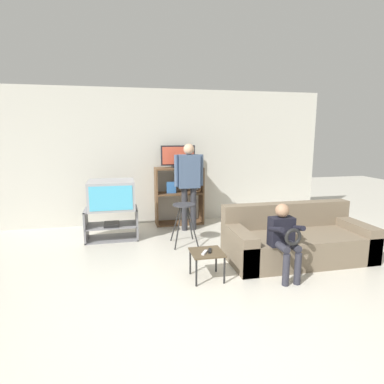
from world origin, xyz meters
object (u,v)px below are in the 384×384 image
media_shelf (179,195)px  television_flat (178,157)px  remote_control_black (210,251)px  remote_control_white (205,252)px  snack_table (207,255)px  person_standing_adult (189,179)px  tv_stand (112,224)px  couch (296,241)px  person_seated_child (284,235)px  folding_stool (184,212)px  television_main (112,195)px

media_shelf → television_flat: 0.74m
remote_control_black → remote_control_white: size_ratio=1.00×
snack_table → person_standing_adult: size_ratio=0.25×
tv_stand → media_shelf: size_ratio=0.77×
media_shelf → remote_control_white: (-0.14, -2.53, -0.21)m
couch → person_standing_adult: size_ratio=1.26×
tv_stand → remote_control_black: size_ratio=6.00×
media_shelf → remote_control_black: size_ratio=7.75×
person_seated_child → person_standing_adult: bearing=108.5°
folding_stool → television_flat: bearing=84.2°
media_shelf → remote_control_white: 2.54m
couch → snack_table: bearing=-165.2°
remote_control_white → person_seated_child: 1.00m
person_seated_child → television_flat: bearing=107.6°
media_shelf → remote_control_black: 2.49m
tv_stand → snack_table: bearing=-57.0°
media_shelf → remote_control_black: bearing=-91.5°
folding_stool → couch: 1.73m
snack_table → remote_control_black: (0.04, 0.00, 0.06)m
remote_control_white → couch: size_ratio=0.07×
remote_control_white → person_seated_child: (0.98, -0.11, 0.18)m
media_shelf → person_standing_adult: bearing=-77.2°
tv_stand → remote_control_black: tv_stand is taller
television_flat → remote_control_white: bearing=-93.0°
media_shelf → person_seated_child: media_shelf is taller
folding_stool → snack_table: 1.30m
media_shelf → snack_table: media_shelf is taller
media_shelf → remote_control_black: media_shelf is taller
media_shelf → person_standing_adult: 0.60m
couch → person_seated_child: person_seated_child is taller
folding_stool → remote_control_white: 1.34m
television_flat → person_seated_child: television_flat is taller
couch → remote_control_black: bearing=-164.9°
television_main → snack_table: size_ratio=1.91×
remote_control_white → tv_stand: bearing=153.4°
tv_stand → folding_stool: (1.14, -0.53, 0.28)m
remote_control_black → person_seated_child: (0.90, -0.15, 0.18)m
person_standing_adult → person_seated_child: 2.34m
snack_table → person_standing_adult: 2.15m
folding_stool → person_seated_child: bearing=-56.0°
television_main → folding_stool: bearing=-25.1°
tv_stand → snack_table: tv_stand is taller
television_flat → remote_control_black: bearing=-91.2°
remote_control_white → couch: 1.52m
television_main → snack_table: bearing=-57.4°
tv_stand → snack_table: (1.17, -1.81, 0.04)m
television_flat → person_seated_child: 2.90m
television_main → folding_stool: size_ratio=1.11×
person_seated_child → tv_stand: bearing=137.1°
folding_stool → remote_control_black: bearing=-86.8°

